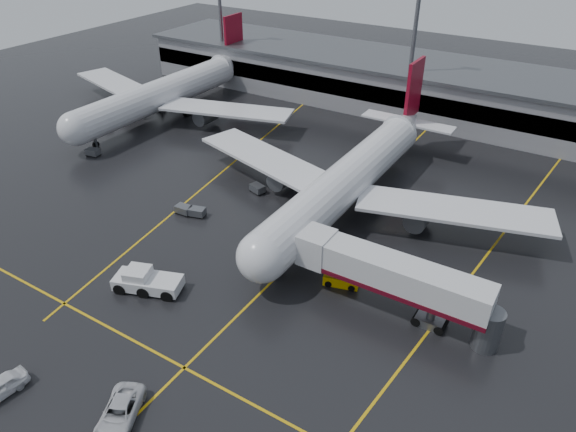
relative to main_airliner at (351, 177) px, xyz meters
The scene contains 19 objects.
ground 10.57m from the main_airliner, 90.00° to the right, with size 220.00×220.00×0.00m, color black.
apron_line_centre 10.57m from the main_airliner, 90.00° to the right, with size 0.25×90.00×0.02m, color gold.
apron_line_stop 31.98m from the main_airliner, 90.00° to the right, with size 60.00×0.25×0.02m, color gold.
apron_line_left 20.44m from the main_airliner, behind, with size 0.25×70.00×0.02m, color gold.
apron_line_right 18.49m from the main_airliner, ahead, with size 0.25×70.00×0.02m, color gold.
terminal 38.23m from the main_airliner, 90.00° to the left, with size 122.00×19.00×8.60m.
light_mast_left 56.34m from the main_airliner, 144.33° to the left, with size 3.00×1.20×25.45m.
light_mast_mid 34.26m from the main_airliner, 98.80° to the left, with size 3.00×1.20×25.45m.
main_airliner is the anchor object (origin of this frame).
second_airliner 43.68m from the main_airliner, 164.05° to the left, with size 48.80×45.60×14.10m.
jet_bridge 19.68m from the main_airliner, 52.90° to the right, with size 19.90×3.40×6.05m.
pushback_tractor 27.87m from the main_airliner, 111.56° to the right, with size 7.35×4.92×2.44m.
belt_loader 16.37m from the main_airliner, 66.80° to the right, with size 3.87×2.46×2.28m.
service_van_a 38.30m from the main_airliner, 91.06° to the right, with size 2.55×5.53×1.54m, color silver.
baggage_cart_a 19.66m from the main_airliner, 140.94° to the right, with size 2.27×1.79×1.12m.
baggage_cart_b 21.32m from the main_airliner, 143.16° to the right, with size 2.07×1.42×1.12m.
baggage_cart_c 13.00m from the main_airliner, 164.87° to the right, with size 2.30×1.84×1.12m.
baggage_cart_d 47.30m from the main_airliner, behind, with size 2.10×1.46×1.12m.
baggage_cart_e 40.70m from the main_airliner, behind, with size 2.20×1.63×1.12m.
Camera 1 is at (23.84, -43.71, 34.54)m, focal length 32.71 mm.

